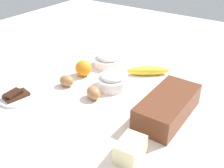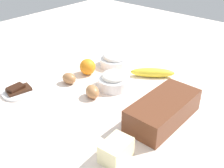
{
  "view_description": "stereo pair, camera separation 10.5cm",
  "coord_description": "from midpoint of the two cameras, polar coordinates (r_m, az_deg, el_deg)",
  "views": [
    {
      "loc": [
        0.75,
        0.51,
        0.56
      ],
      "look_at": [
        0.0,
        0.0,
        0.04
      ],
      "focal_mm": 43.46,
      "sensor_mm": 36.0,
      "label": 1
    },
    {
      "loc": [
        0.69,
        0.6,
        0.56
      ],
      "look_at": [
        0.0,
        0.0,
        0.04
      ],
      "focal_mm": 43.46,
      "sensor_mm": 36.0,
      "label": 2
    }
  ],
  "objects": [
    {
      "name": "ground_plane",
      "position": [
        1.07,
        -2.79,
        -2.39
      ],
      "size": [
        2.4,
        2.4,
        0.02
      ],
      "primitive_type": "cube",
      "color": "beige"
    },
    {
      "name": "orange_fruit",
      "position": [
        1.19,
        -8.58,
        3.26
      ],
      "size": [
        0.07,
        0.07,
        0.07
      ],
      "primitive_type": "sphere",
      "color": "orange",
      "rests_on": "ground_plane"
    },
    {
      "name": "banana",
      "position": [
        1.2,
        5.13,
        2.77
      ],
      "size": [
        0.15,
        0.18,
        0.04
      ],
      "primitive_type": "ellipsoid",
      "rotation": [
        0.0,
        0.0,
        2.21
      ],
      "color": "yellow",
      "rests_on": "ground_plane"
    },
    {
      "name": "butter_block",
      "position": [
        0.77,
        -0.06,
        -13.76
      ],
      "size": [
        0.09,
        0.07,
        0.06
      ],
      "primitive_type": "cube",
      "rotation": [
        0.0,
        0.0,
        0.07
      ],
      "color": "#F4EDB2",
      "rests_on": "ground_plane"
    },
    {
      "name": "egg_near_butter",
      "position": [
        1.03,
        -6.86,
        -1.93
      ],
      "size": [
        0.07,
        0.08,
        0.05
      ],
      "primitive_type": "ellipsoid",
      "rotation": [
        0.0,
        1.57,
        1.12
      ],
      "color": "#A97245",
      "rests_on": "ground_plane"
    },
    {
      "name": "flour_bowl",
      "position": [
        1.09,
        -2.68,
        0.73
      ],
      "size": [
        0.13,
        0.13,
        0.07
      ],
      "color": "white",
      "rests_on": "ground_plane"
    },
    {
      "name": "chocolate_plate",
      "position": [
        1.1,
        -22.13,
        -2.59
      ],
      "size": [
        0.13,
        0.13,
        0.03
      ],
      "color": "white",
      "rests_on": "ground_plane"
    },
    {
      "name": "egg_beside_bowl",
      "position": [
        1.13,
        -12.18,
        0.59
      ],
      "size": [
        0.05,
        0.07,
        0.05
      ],
      "primitive_type": "ellipsoid",
      "rotation": [
        0.0,
        1.57,
        4.85
      ],
      "color": "#A56F43",
      "rests_on": "ground_plane"
    },
    {
      "name": "sugar_bowl",
      "position": [
        1.27,
        -3.05,
        5.11
      ],
      "size": [
        0.14,
        0.14,
        0.07
      ],
      "color": "white",
      "rests_on": "ground_plane"
    },
    {
      "name": "loaf_pan",
      "position": [
        0.93,
        8.53,
        -4.69
      ],
      "size": [
        0.28,
        0.13,
        0.08
      ],
      "rotation": [
        0.0,
        0.0,
        -0.01
      ],
      "color": "brown",
      "rests_on": "ground_plane"
    }
  ]
}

